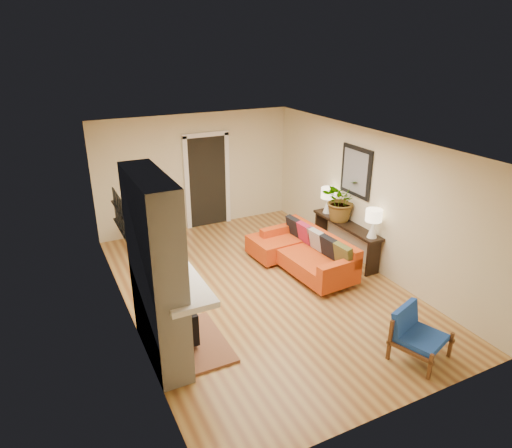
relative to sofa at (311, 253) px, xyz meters
The scene contains 10 objects.
room_shell 2.64m from the sofa, 102.63° to the left, with size 6.50×6.50×6.50m.
fireplace 3.49m from the sofa, 159.04° to the right, with size 1.09×1.68×2.60m.
sofa is the anchor object (origin of this frame).
ottoman 0.87m from the sofa, 116.00° to the left, with size 0.89×0.89×0.42m.
blue_chair 2.77m from the sofa, 91.84° to the right, with size 0.86×0.85×0.71m.
dining_table 3.15m from the sofa, 135.50° to the left, with size 0.67×1.60×0.86m.
console_table 0.96m from the sofa, 10.07° to the left, with size 0.34×1.85×0.72m.
lamp_near 1.30m from the sofa, 32.43° to the right, with size 0.30×0.30×0.54m.
lamp_far 1.43m from the sofa, 42.06° to the left, with size 0.30×0.30×0.54m.
houseplant 1.28m from the sofa, 23.14° to the left, with size 0.78×0.67×0.86m, color #1E5919.
Camera 1 is at (-3.20, -6.25, 4.09)m, focal length 32.00 mm.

